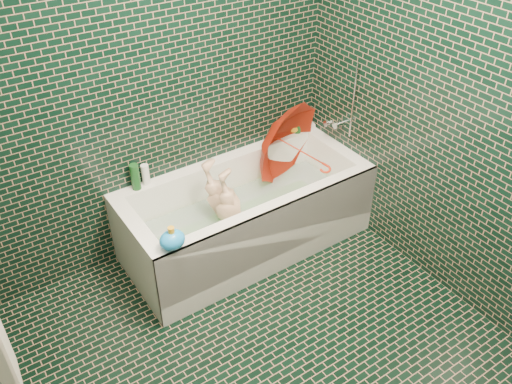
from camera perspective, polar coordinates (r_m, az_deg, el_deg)
floor at (r=3.22m, az=2.44°, el=-18.38°), size 2.80×2.80×0.00m
wall_back at (r=3.39m, az=-11.32°, el=11.54°), size 2.80×0.00×2.80m
wall_right at (r=3.18m, az=22.57°, el=7.66°), size 0.00×2.80×2.80m
bathtub at (r=3.81m, az=-0.90°, el=-3.09°), size 1.70×0.75×0.55m
bath_mat at (r=3.86m, az=-1.03°, el=-3.59°), size 1.35×0.47×0.01m
water at (r=3.77m, az=-1.06°, el=-1.90°), size 1.48×0.53×0.00m
faucet at (r=3.93m, az=9.01°, el=7.60°), size 0.18×0.19×0.55m
child at (r=3.70m, az=-2.61°, el=-2.57°), size 0.95×0.41×0.42m
umbrella at (r=3.90m, az=4.65°, el=4.37°), size 0.85×0.91×0.75m
soap_bottle_a at (r=4.23m, az=5.81°, el=6.59°), size 0.12×0.13×0.28m
soap_bottle_b at (r=4.26m, az=5.49°, el=6.81°), size 0.09×0.09×0.19m
soap_bottle_c at (r=4.20m, az=4.67°, el=6.40°), size 0.18×0.18×0.18m
bottle_right_tall at (r=4.14m, az=4.41°, el=7.51°), size 0.07×0.07×0.20m
bottle_right_pump at (r=4.19m, az=4.99°, el=7.80°), size 0.06×0.06×0.19m
bottle_left_tall at (r=3.58m, az=-12.60°, el=1.57°), size 0.06×0.06×0.18m
bottle_left_short at (r=3.63m, az=-11.56°, el=1.81°), size 0.06×0.06×0.14m
rubber_duck at (r=4.16m, az=4.10°, el=6.83°), size 0.12×0.10×0.09m
bath_toy at (r=3.08m, az=-8.81°, el=-4.98°), size 0.18×0.17×0.15m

